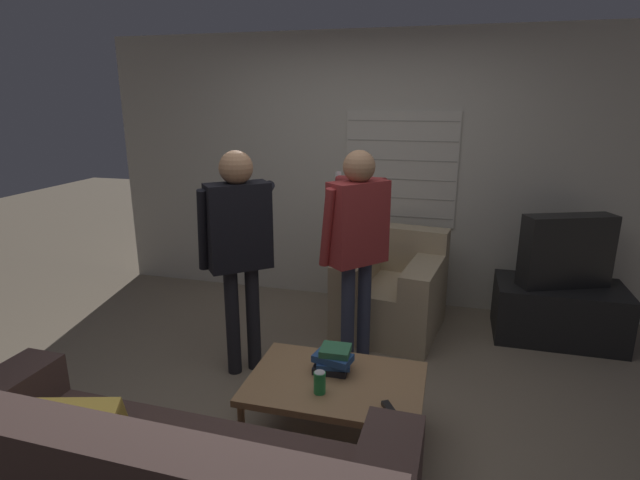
# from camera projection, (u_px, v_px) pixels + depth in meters

# --- Properties ---
(ground_plane) EXTENTS (16.00, 16.00, 0.00)m
(ground_plane) POSITION_uv_depth(u_px,v_px,m) (307.00, 412.00, 3.23)
(ground_plane) COLOR #7F705B
(wall_back) EXTENTS (5.20, 0.08, 2.55)m
(wall_back) POSITION_uv_depth(u_px,v_px,m) (367.00, 172.00, 4.76)
(wall_back) COLOR #BCB7A8
(wall_back) RESTS_ON ground_plane
(armchair_beige) EXTENTS (0.93, 0.99, 0.85)m
(armchair_beige) POSITION_uv_depth(u_px,v_px,m) (392.00, 291.00, 4.32)
(armchair_beige) COLOR tan
(armchair_beige) RESTS_ON ground_plane
(coffee_table) EXTENTS (0.99, 0.68, 0.41)m
(coffee_table) POSITION_uv_depth(u_px,v_px,m) (335.00, 386.00, 2.85)
(coffee_table) COLOR #9E754C
(coffee_table) RESTS_ON ground_plane
(tv_stand) EXTENTS (1.01, 0.58, 0.47)m
(tv_stand) POSITION_uv_depth(u_px,v_px,m) (558.00, 312.00, 4.17)
(tv_stand) COLOR black
(tv_stand) RESTS_ON ground_plane
(tv) EXTENTS (0.75, 0.46, 0.59)m
(tv) POSITION_uv_depth(u_px,v_px,m) (566.00, 251.00, 4.02)
(tv) COLOR black
(tv) RESTS_ON tv_stand
(person_left_standing) EXTENTS (0.51, 0.77, 1.62)m
(person_left_standing) POSITION_uv_depth(u_px,v_px,m) (239.00, 236.00, 3.46)
(person_left_standing) COLOR black
(person_left_standing) RESTS_ON ground_plane
(person_right_standing) EXTENTS (0.51, 0.81, 1.61)m
(person_right_standing) POSITION_uv_depth(u_px,v_px,m) (357.00, 232.00, 3.58)
(person_right_standing) COLOR #33384C
(person_right_standing) RESTS_ON ground_plane
(book_stack) EXTENTS (0.24, 0.20, 0.15)m
(book_stack) POSITION_uv_depth(u_px,v_px,m) (333.00, 360.00, 2.91)
(book_stack) COLOR black
(book_stack) RESTS_ON coffee_table
(soda_can) EXTENTS (0.07, 0.07, 0.13)m
(soda_can) POSITION_uv_depth(u_px,v_px,m) (320.00, 382.00, 2.70)
(soda_can) COLOR #238E47
(soda_can) RESTS_ON coffee_table
(spare_remote) EXTENTS (0.10, 0.13, 0.02)m
(spare_remote) POSITION_uv_depth(u_px,v_px,m) (390.00, 409.00, 2.56)
(spare_remote) COLOR black
(spare_remote) RESTS_ON coffee_table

